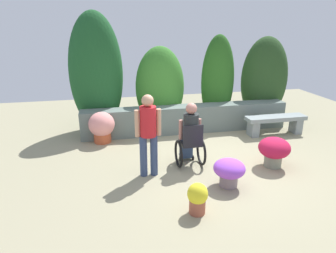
% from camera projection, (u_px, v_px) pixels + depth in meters
% --- Properties ---
extents(ground_plane, '(12.52, 12.52, 0.00)m').
position_uv_depth(ground_plane, '(211.00, 162.00, 6.49)').
color(ground_plane, gray).
extents(stone_retaining_wall, '(5.48, 0.46, 0.71)m').
position_uv_depth(stone_retaining_wall, '(187.00, 119.00, 8.19)').
color(stone_retaining_wall, slate).
rests_on(stone_retaining_wall, ground).
extents(hedge_backdrop, '(6.14, 1.02, 3.09)m').
position_uv_depth(hedge_backdrop, '(177.00, 79.00, 8.44)').
color(hedge_backdrop, '#1E5427').
rests_on(hedge_backdrop, ground).
extents(stone_bench, '(1.59, 0.39, 0.49)m').
position_uv_depth(stone_bench, '(275.00, 122.00, 8.01)').
color(stone_bench, gray).
rests_on(stone_bench, ground).
extents(person_in_wheelchair, '(0.53, 0.66, 1.33)m').
position_uv_depth(person_in_wheelchair, '(190.00, 137.00, 6.19)').
color(person_in_wheelchair, black).
rests_on(person_in_wheelchair, ground).
extents(person_standing_companion, '(0.49, 0.30, 1.59)m').
position_uv_depth(person_standing_companion, '(148.00, 130.00, 5.67)').
color(person_standing_companion, '#344367').
rests_on(person_standing_companion, ground).
extents(flower_pot_purple_near, '(0.32, 0.32, 0.51)m').
position_uv_depth(flower_pot_purple_near, '(197.00, 198.00, 4.70)').
color(flower_pot_purple_near, '#9C4F3A').
rests_on(flower_pot_purple_near, ground).
extents(flower_pot_terracotta_by_wall, '(0.63, 0.63, 0.76)m').
position_uv_depth(flower_pot_terracotta_by_wall, '(102.00, 127.00, 7.46)').
color(flower_pot_terracotta_by_wall, '#BF502E').
rests_on(flower_pot_terracotta_by_wall, ground).
extents(flower_pot_red_accent, '(0.63, 0.63, 0.61)m').
position_uv_depth(flower_pot_red_accent, '(274.00, 150.00, 6.21)').
color(flower_pot_red_accent, gray).
rests_on(flower_pot_red_accent, ground).
extents(flower_pot_small_foreground, '(0.57, 0.57, 0.51)m').
position_uv_depth(flower_pot_small_foreground, '(229.00, 171.00, 5.47)').
color(flower_pot_small_foreground, gray).
rests_on(flower_pot_small_foreground, ground).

